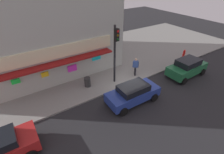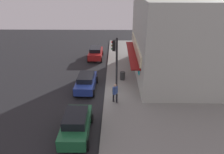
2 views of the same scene
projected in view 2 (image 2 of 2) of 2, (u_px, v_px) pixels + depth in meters
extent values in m
plane|color=#232326|center=(105.00, 93.00, 19.56)|extent=(55.88, 55.88, 0.00)
cube|color=gray|center=(171.00, 93.00, 19.45)|extent=(37.25, 12.19, 0.13)
cube|color=#ADB2A8|center=(180.00, 38.00, 21.83)|extent=(12.83, 8.87, 8.02)
cube|color=beige|center=(136.00, 47.00, 22.31)|extent=(9.75, 0.16, 0.98)
cube|color=maroon|center=(132.00, 54.00, 22.63)|extent=(9.23, 0.90, 0.12)
cube|color=#19E53F|center=(133.00, 51.00, 25.94)|extent=(0.59, 0.08, 0.38)
cube|color=yellow|center=(134.00, 57.00, 24.10)|extent=(0.56, 0.08, 0.40)
cube|color=#E533CC|center=(136.00, 66.00, 22.08)|extent=(0.80, 0.08, 0.58)
cube|color=#19D8E5|center=(139.00, 71.00, 19.76)|extent=(0.85, 0.08, 0.46)
cylinder|color=black|center=(117.00, 65.00, 18.90)|extent=(0.18, 0.18, 4.97)
cube|color=black|center=(114.00, 45.00, 18.15)|extent=(0.32, 0.28, 0.95)
sphere|color=red|center=(112.00, 42.00, 18.03)|extent=(0.18, 0.18, 0.18)
sphere|color=brown|center=(112.00, 45.00, 18.15)|extent=(0.18, 0.18, 0.18)
sphere|color=#0F4C19|center=(112.00, 49.00, 18.28)|extent=(0.18, 0.18, 0.18)
cylinder|color=#2D2D2D|center=(123.00, 76.00, 21.86)|extent=(0.53, 0.53, 0.82)
cylinder|color=black|center=(117.00, 98.00, 17.62)|extent=(0.22, 0.22, 0.81)
cylinder|color=black|center=(114.00, 97.00, 17.80)|extent=(0.22, 0.22, 0.81)
cube|color=#334C8C|center=(115.00, 90.00, 17.41)|extent=(0.47, 0.44, 0.63)
sphere|color=tan|center=(115.00, 85.00, 17.22)|extent=(0.22, 0.22, 0.22)
cylinder|color=#334C8C|center=(117.00, 90.00, 17.59)|extent=(0.14, 0.14, 0.57)
cylinder|color=#334C8C|center=(113.00, 92.00, 17.26)|extent=(0.14, 0.14, 0.57)
cube|color=navy|center=(86.00, 83.00, 20.01)|extent=(4.09, 1.76, 0.70)
cube|color=black|center=(86.00, 77.00, 19.77)|extent=(2.22, 1.45, 0.47)
cylinder|color=black|center=(93.00, 93.00, 18.84)|extent=(0.64, 0.23, 0.64)
cylinder|color=black|center=(75.00, 93.00, 18.89)|extent=(0.64, 0.23, 0.64)
cylinder|color=black|center=(97.00, 80.00, 21.42)|extent=(0.64, 0.23, 0.64)
cylinder|color=black|center=(80.00, 80.00, 21.48)|extent=(0.64, 0.23, 0.64)
cube|color=#AD1E1E|center=(96.00, 54.00, 28.01)|extent=(4.01, 1.71, 0.76)
cube|color=black|center=(95.00, 49.00, 27.76)|extent=(2.17, 1.43, 0.46)
cylinder|color=black|center=(101.00, 60.00, 26.88)|extent=(0.64, 0.22, 0.64)
cylinder|color=black|center=(88.00, 60.00, 26.90)|extent=(0.64, 0.22, 0.64)
cylinder|color=black|center=(103.00, 53.00, 29.44)|extent=(0.64, 0.22, 0.64)
cylinder|color=black|center=(90.00, 53.00, 29.46)|extent=(0.64, 0.22, 0.64)
cube|color=#1E6038|center=(76.00, 126.00, 13.96)|extent=(4.00, 1.77, 0.80)
cube|color=black|center=(76.00, 118.00, 13.68)|extent=(2.17, 1.48, 0.54)
cylinder|color=black|center=(87.00, 146.00, 12.86)|extent=(0.64, 0.23, 0.64)
cylinder|color=black|center=(59.00, 146.00, 12.86)|extent=(0.64, 0.23, 0.64)
cylinder|color=black|center=(92.00, 119.00, 15.39)|extent=(0.64, 0.23, 0.64)
cylinder|color=black|center=(68.00, 118.00, 15.40)|extent=(0.64, 0.23, 0.64)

